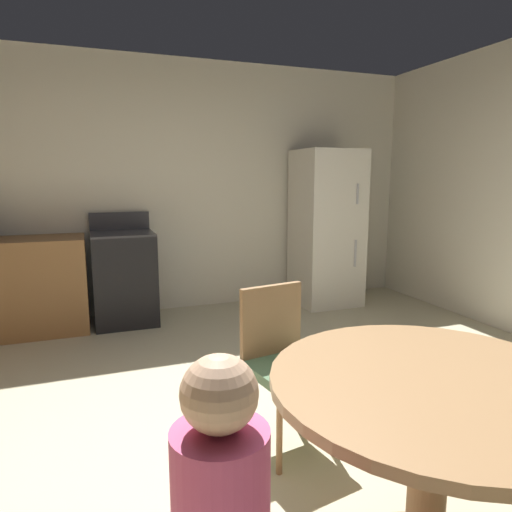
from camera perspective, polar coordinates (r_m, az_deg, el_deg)
ground_plane at (r=2.59m, az=3.71°, el=-24.42°), size 14.00×14.00×0.00m
wall_back at (r=5.11m, az=-10.51°, el=8.49°), size 5.94×0.12×2.70m
oven_range at (r=4.75m, az=-16.19°, el=-2.57°), size 0.60×0.60×1.10m
refrigerator at (r=5.28m, az=8.81°, el=3.46°), size 0.68×0.68×1.76m
dining_table at (r=1.84m, az=21.19°, el=-18.58°), size 1.17×1.17×0.76m
chair_north at (r=2.53m, az=3.29°, el=-12.36°), size 0.46×0.46×0.87m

